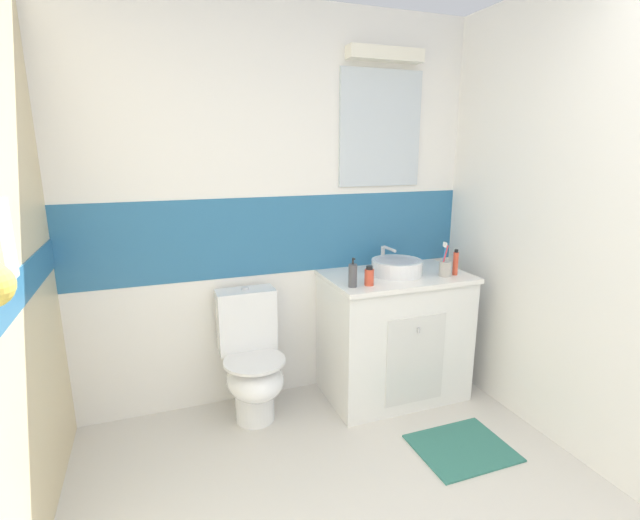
{
  "coord_description": "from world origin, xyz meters",
  "views": [
    {
      "loc": [
        -0.77,
        -0.4,
        1.64
      ],
      "look_at": [
        0.13,
        2.01,
        1.01
      ],
      "focal_mm": 25.63,
      "sensor_mm": 36.0,
      "label": 1
    }
  ],
  "objects_px": {
    "toothbrush_cup": "(445,268)",
    "soap_dispenser": "(353,275)",
    "lotion_bottle_short": "(369,276)",
    "sink_basin": "(397,266)",
    "toothpaste_tube_upright": "(456,263)",
    "toilet": "(252,361)"
  },
  "relations": [
    {
      "from": "toothbrush_cup",
      "to": "soap_dispenser",
      "type": "bearing_deg",
      "value": -179.22
    },
    {
      "from": "toothbrush_cup",
      "to": "lotion_bottle_short",
      "type": "xyz_separation_m",
      "value": [
        -0.54,
        -0.01,
        -0.0
      ]
    },
    {
      "from": "lotion_bottle_short",
      "to": "sink_basin",
      "type": "bearing_deg",
      "value": 29.86
    },
    {
      "from": "sink_basin",
      "to": "lotion_bottle_short",
      "type": "relative_size",
      "value": 3.15
    },
    {
      "from": "sink_basin",
      "to": "toothbrush_cup",
      "type": "relative_size",
      "value": 1.68
    },
    {
      "from": "lotion_bottle_short",
      "to": "toothpaste_tube_upright",
      "type": "bearing_deg",
      "value": 1.38
    },
    {
      "from": "soap_dispenser",
      "to": "sink_basin",
      "type": "bearing_deg",
      "value": 22.19
    },
    {
      "from": "sink_basin",
      "to": "toothbrush_cup",
      "type": "distance_m",
      "value": 0.31
    },
    {
      "from": "toothbrush_cup",
      "to": "toothpaste_tube_upright",
      "type": "height_order",
      "value": "toothbrush_cup"
    },
    {
      "from": "soap_dispenser",
      "to": "lotion_bottle_short",
      "type": "bearing_deg",
      "value": -1.05
    },
    {
      "from": "sink_basin",
      "to": "soap_dispenser",
      "type": "distance_m",
      "value": 0.41
    },
    {
      "from": "toothbrush_cup",
      "to": "lotion_bottle_short",
      "type": "distance_m",
      "value": 0.54
    },
    {
      "from": "toothbrush_cup",
      "to": "lotion_bottle_short",
      "type": "relative_size",
      "value": 1.88
    },
    {
      "from": "lotion_bottle_short",
      "to": "toothpaste_tube_upright",
      "type": "relative_size",
      "value": 0.7
    },
    {
      "from": "toothbrush_cup",
      "to": "toilet",
      "type": "bearing_deg",
      "value": 170.76
    },
    {
      "from": "toothbrush_cup",
      "to": "toothpaste_tube_upright",
      "type": "distance_m",
      "value": 0.08
    },
    {
      "from": "soap_dispenser",
      "to": "toothbrush_cup",
      "type": "bearing_deg",
      "value": 0.78
    },
    {
      "from": "lotion_bottle_short",
      "to": "toothpaste_tube_upright",
      "type": "distance_m",
      "value": 0.62
    },
    {
      "from": "lotion_bottle_short",
      "to": "toothpaste_tube_upright",
      "type": "xyz_separation_m",
      "value": [
        0.62,
        0.02,
        0.03
      ]
    },
    {
      "from": "soap_dispenser",
      "to": "toilet",
      "type": "bearing_deg",
      "value": 160.1
    },
    {
      "from": "toilet",
      "to": "lotion_bottle_short",
      "type": "xyz_separation_m",
      "value": [
        0.68,
        -0.21,
        0.53
      ]
    },
    {
      "from": "sink_basin",
      "to": "toothbrush_cup",
      "type": "bearing_deg",
      "value": -28.67
    }
  ]
}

